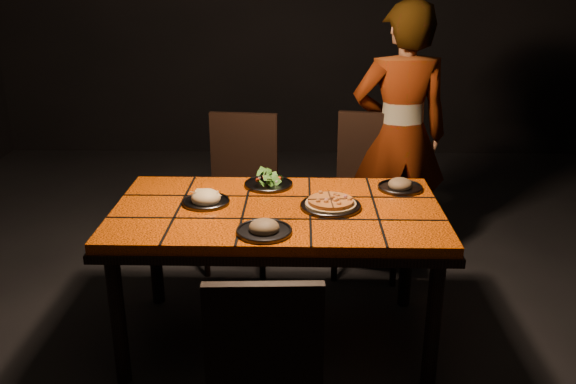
{
  "coord_description": "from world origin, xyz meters",
  "views": [
    {
      "loc": [
        0.12,
        -2.77,
        1.85
      ],
      "look_at": [
        0.05,
        0.03,
        0.82
      ],
      "focal_mm": 38.0,
      "sensor_mm": 36.0,
      "label": 1
    }
  ],
  "objects_px": {
    "chair_far_left": "(241,180)",
    "dining_table": "(277,222)",
    "chair_near": "(265,364)",
    "plate_pasta": "(206,200)",
    "diner": "(400,136)",
    "plate_pizza": "(331,204)",
    "chair_far_right": "(370,182)"
  },
  "relations": [
    {
      "from": "chair_near",
      "to": "plate_pasta",
      "type": "relative_size",
      "value": 3.78
    },
    {
      "from": "diner",
      "to": "dining_table",
      "type": "bearing_deg",
      "value": 49.52
    },
    {
      "from": "dining_table",
      "to": "plate_pizza",
      "type": "relative_size",
      "value": 5.42
    },
    {
      "from": "chair_near",
      "to": "plate_pasta",
      "type": "bearing_deg",
      "value": -72.84
    },
    {
      "from": "chair_far_right",
      "to": "diner",
      "type": "distance_m",
      "value": 0.35
    },
    {
      "from": "chair_far_right",
      "to": "plate_pizza",
      "type": "relative_size",
      "value": 3.34
    },
    {
      "from": "chair_far_right",
      "to": "plate_pizza",
      "type": "distance_m",
      "value": 0.96
    },
    {
      "from": "plate_pasta",
      "to": "plate_pizza",
      "type": "bearing_deg",
      "value": -3.93
    },
    {
      "from": "plate_pizza",
      "to": "chair_far_right",
      "type": "bearing_deg",
      "value": 71.81
    },
    {
      "from": "plate_pizza",
      "to": "chair_near",
      "type": "bearing_deg",
      "value": -106.2
    },
    {
      "from": "diner",
      "to": "plate_pasta",
      "type": "bearing_deg",
      "value": 37.2
    },
    {
      "from": "plate_pizza",
      "to": "diner",
      "type": "bearing_deg",
      "value": 64.33
    },
    {
      "from": "chair_near",
      "to": "chair_far_right",
      "type": "distance_m",
      "value": 1.91
    },
    {
      "from": "plate_pizza",
      "to": "plate_pasta",
      "type": "xyz_separation_m",
      "value": [
        -0.62,
        0.04,
        0.0
      ]
    },
    {
      "from": "chair_near",
      "to": "diner",
      "type": "height_order",
      "value": "diner"
    },
    {
      "from": "chair_far_left",
      "to": "dining_table",
      "type": "bearing_deg",
      "value": -67.79
    },
    {
      "from": "plate_pasta",
      "to": "diner",
      "type": "bearing_deg",
      "value": 41.15
    },
    {
      "from": "plate_pasta",
      "to": "chair_far_right",
      "type": "bearing_deg",
      "value": 43.05
    },
    {
      "from": "chair_near",
      "to": "plate_pasta",
      "type": "xyz_separation_m",
      "value": [
        -0.35,
        0.97,
        0.26
      ]
    },
    {
      "from": "dining_table",
      "to": "chair_far_right",
      "type": "xyz_separation_m",
      "value": [
        0.55,
        0.89,
        -0.1
      ]
    },
    {
      "from": "chair_near",
      "to": "chair_far_left",
      "type": "height_order",
      "value": "chair_far_left"
    },
    {
      "from": "chair_far_right",
      "to": "diner",
      "type": "xyz_separation_m",
      "value": [
        0.19,
        0.11,
        0.27
      ]
    },
    {
      "from": "chair_far_right",
      "to": "plate_pasta",
      "type": "relative_size",
      "value": 4.23
    },
    {
      "from": "diner",
      "to": "plate_pasta",
      "type": "relative_size",
      "value": 7.16
    },
    {
      "from": "chair_near",
      "to": "plate_pizza",
      "type": "distance_m",
      "value": 1.0
    },
    {
      "from": "chair_near",
      "to": "plate_pasta",
      "type": "height_order",
      "value": "chair_near"
    },
    {
      "from": "chair_near",
      "to": "plate_pizza",
      "type": "xyz_separation_m",
      "value": [
        0.27,
        0.93,
        0.26
      ]
    },
    {
      "from": "dining_table",
      "to": "plate_pasta",
      "type": "xyz_separation_m",
      "value": [
        -0.36,
        0.04,
        0.1
      ]
    },
    {
      "from": "chair_far_left",
      "to": "plate_pizza",
      "type": "xyz_separation_m",
      "value": [
        0.53,
        -0.94,
        0.21
      ]
    },
    {
      "from": "plate_pizza",
      "to": "plate_pasta",
      "type": "height_order",
      "value": "plate_pasta"
    },
    {
      "from": "chair_near",
      "to": "chair_far_left",
      "type": "relative_size",
      "value": 0.91
    },
    {
      "from": "dining_table",
      "to": "diner",
      "type": "xyz_separation_m",
      "value": [
        0.74,
        1.0,
        0.17
      ]
    }
  ]
}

